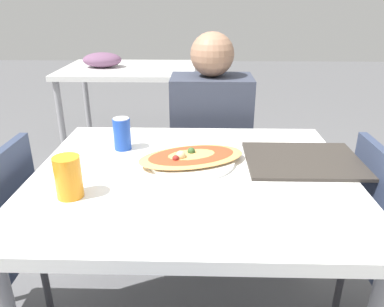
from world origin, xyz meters
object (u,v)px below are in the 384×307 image
person_seated (211,126)px  pizza_main (191,158)px  soda_can (122,134)px  drink_glass (68,177)px  dining_table (193,192)px  chair_far_seated (210,153)px

person_seated → pizza_main: (-0.08, -0.60, 0.08)m
person_seated → soda_can: bearing=53.0°
drink_glass → dining_table: bearing=25.3°
dining_table → pizza_main: bearing=94.6°
chair_far_seated → dining_table: bearing=84.4°
pizza_main → drink_glass: bearing=-144.6°
person_seated → drink_glass: 0.96m
chair_far_seated → soda_can: 0.75m
chair_far_seated → person_seated: size_ratio=0.73×
dining_table → person_seated: size_ratio=0.95×
dining_table → drink_glass: bearing=-154.7°
dining_table → person_seated: 0.68m
pizza_main → drink_glass: drink_glass is taller
chair_far_seated → soda_can: soda_can is taller
dining_table → soda_can: 0.37m
dining_table → pizza_main: size_ratio=2.52×
soda_can → chair_far_seated: bearing=58.6°
soda_can → drink_glass: (-0.08, -0.38, 0.00)m
chair_far_seated → pizza_main: chair_far_seated is taller
drink_glass → soda_can: bearing=77.7°
chair_far_seated → person_seated: person_seated is taller
chair_far_seated → drink_glass: 1.10m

